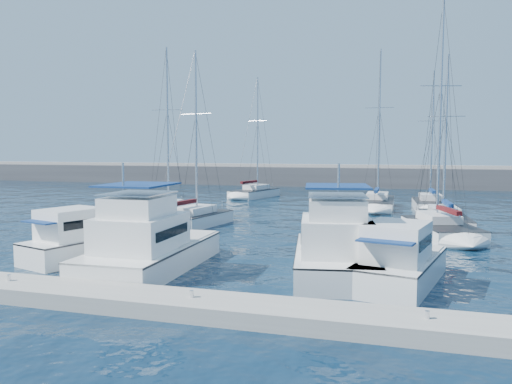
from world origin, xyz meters
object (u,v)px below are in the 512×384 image
(motor_yacht_stbd_outer, at_px, (399,264))
(sailboat_back_c, at_px, (431,205))
(sailboat_mid_b, at_px, (192,220))
(sailboat_mid_e, at_px, (444,221))
(sailboat_mid_d, at_px, (440,229))
(motor_yacht_stbd_inner, at_px, (335,252))
(sailboat_back_a, at_px, (254,193))
(motor_yacht_port_inner, at_px, (148,248))
(motor_yacht_port_outer, at_px, (79,242))
(sailboat_mid_a, at_px, (166,213))
(sailboat_back_b, at_px, (377,203))

(motor_yacht_stbd_outer, relative_size, sailboat_back_c, 0.52)
(sailboat_mid_b, xyz_separation_m, sailboat_mid_e, (18.40, 5.10, -0.00))
(sailboat_back_c, bearing_deg, sailboat_mid_d, -93.56)
(motor_yacht_stbd_inner, distance_m, sailboat_mid_e, 17.82)
(sailboat_mid_b, distance_m, sailboat_mid_e, 19.10)
(sailboat_mid_d, relative_size, sailboat_back_a, 1.09)
(motor_yacht_port_inner, height_order, motor_yacht_stbd_inner, same)
(sailboat_mid_e, bearing_deg, motor_yacht_port_outer, -142.33)
(motor_yacht_stbd_inner, relative_size, sailboat_mid_a, 0.59)
(sailboat_mid_e, bearing_deg, motor_yacht_port_inner, -132.64)
(motor_yacht_port_outer, xyz_separation_m, sailboat_mid_d, (19.04, 12.92, -0.40))
(motor_yacht_stbd_inner, height_order, sailboat_mid_e, sailboat_mid_e)
(motor_yacht_port_inner, distance_m, sailboat_mid_b, 13.72)
(sailboat_mid_a, bearing_deg, motor_yacht_stbd_inner, -49.58)
(sailboat_mid_e, xyz_separation_m, sailboat_back_b, (-5.45, 10.72, 0.02))
(sailboat_mid_d, bearing_deg, motor_yacht_stbd_outer, -116.98)
(motor_yacht_stbd_outer, xyz_separation_m, sailboat_back_b, (-2.29, 28.31, -0.41))
(motor_yacht_stbd_outer, height_order, sailboat_back_b, sailboat_back_b)
(motor_yacht_port_inner, bearing_deg, sailboat_mid_e, 49.82)
(motor_yacht_stbd_outer, relative_size, sailboat_mid_d, 0.44)
(motor_yacht_port_outer, distance_m, sailboat_back_b, 31.32)
(sailboat_back_a, bearing_deg, sailboat_mid_b, -69.77)
(motor_yacht_stbd_outer, bearing_deg, sailboat_mid_a, 153.51)
(sailboat_mid_b, bearing_deg, sailboat_mid_a, 148.91)
(sailboat_back_b, bearing_deg, sailboat_mid_b, -129.25)
(motor_yacht_port_inner, xyz_separation_m, sailboat_mid_b, (-3.53, 13.24, -0.62))
(motor_yacht_port_outer, height_order, sailboat_mid_d, sailboat_mid_d)
(sailboat_mid_b, relative_size, sailboat_back_a, 0.92)
(motor_yacht_stbd_outer, relative_size, sailboat_mid_a, 0.48)
(motor_yacht_port_outer, height_order, sailboat_back_b, sailboat_back_b)
(sailboat_back_b, xyz_separation_m, sailboat_back_c, (5.03, 0.30, -0.01))
(motor_yacht_port_inner, bearing_deg, sailboat_mid_d, 43.34)
(motor_yacht_stbd_inner, relative_size, sailboat_mid_d, 0.53)
(sailboat_mid_b, height_order, sailboat_back_a, sailboat_back_a)
(sailboat_mid_b, relative_size, sailboat_back_c, 0.99)
(sailboat_back_a, bearing_deg, motor_yacht_port_outer, -73.33)
(motor_yacht_stbd_inner, height_order, sailboat_back_b, sailboat_back_b)
(sailboat_back_b, bearing_deg, motor_yacht_stbd_outer, -85.31)
(sailboat_mid_d, bearing_deg, sailboat_back_a, 115.25)
(motor_yacht_port_inner, xyz_separation_m, sailboat_back_a, (-5.50, 36.65, -0.60))
(motor_yacht_port_inner, distance_m, sailboat_back_c, 32.73)
(sailboat_mid_a, relative_size, sailboat_back_a, 0.99)
(sailboat_mid_b, bearing_deg, motor_yacht_port_inner, -65.17)
(motor_yacht_stbd_inner, relative_size, sailboat_back_b, 0.54)
(sailboat_back_b, distance_m, sailboat_back_c, 5.04)
(motor_yacht_stbd_inner, xyz_separation_m, sailboat_mid_d, (5.46, 12.47, -0.59))
(motor_yacht_port_outer, bearing_deg, sailboat_mid_d, 51.20)
(motor_yacht_port_inner, xyz_separation_m, sailboat_back_c, (14.45, 29.36, -0.61))
(motor_yacht_port_outer, bearing_deg, sailboat_back_b, 80.15)
(motor_yacht_stbd_outer, xyz_separation_m, sailboat_mid_b, (-15.25, 12.49, -0.43))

